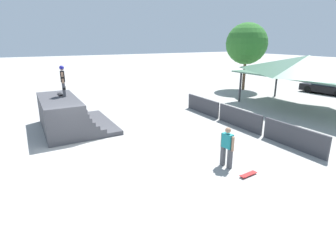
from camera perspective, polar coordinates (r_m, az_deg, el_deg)
name	(u,v)px	position (r m, az deg, el deg)	size (l,w,h in m)	color
ground_plane	(84,153)	(12.17, -17.85, -7.98)	(160.00, 160.00, 0.00)	#A3A09B
quarter_pipe_ramp	(67,116)	(15.46, -21.20, -0.11)	(4.80, 3.63, 1.80)	#424247
skater_on_deck	(63,79)	(15.48, -21.93, 7.33)	(0.73, 0.28, 1.69)	#4C4C51
skateboard_on_deck	(60,94)	(16.05, -22.41, 4.24)	(0.83, 0.21, 0.09)	red
bystander_walking	(227,145)	(10.38, 12.74, -6.43)	(0.65, 0.27, 1.61)	#4C4C51
skateboard_on_ground	(248,174)	(10.23, 17.00, -12.27)	(0.26, 0.78, 0.09)	red
barrier_fence	(239,118)	(15.41, 15.25, -0.65)	(10.18, 0.12, 1.05)	#3D3D42
pavilion_shelter	(308,66)	(20.69, 28.10, 9.36)	(9.51, 5.00, 3.81)	#2D2D33
tree_far_back	(247,44)	(27.24, 16.73, 14.63)	(3.94, 3.94, 6.45)	brown
parked_car_black	(326,87)	(28.40, 31.21, 5.18)	(4.50, 2.21, 1.27)	black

